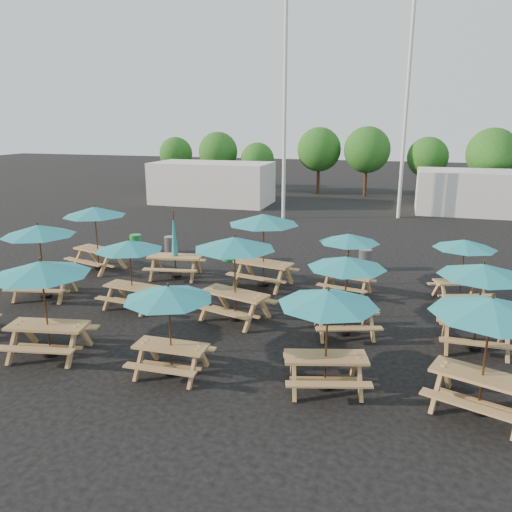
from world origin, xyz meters
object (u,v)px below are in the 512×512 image
(picnic_unit_1, at_px, (39,234))
(waste_bin_2, at_px, (228,251))
(picnic_unit_8, at_px, (264,223))
(picnic_unit_12, at_px, (491,313))
(picnic_unit_2, at_px, (95,215))
(picnic_unit_14, at_px, (465,247))
(picnic_unit_4, at_px, (129,249))
(picnic_unit_5, at_px, (175,251))
(waste_bin_0, at_px, (136,244))
(picnic_unit_7, at_px, (235,247))
(picnic_unit_6, at_px, (169,297))
(picnic_unit_13, at_px, (483,275))
(waste_bin_3, at_px, (365,260))
(waste_bin_1, at_px, (170,246))
(picnic_unit_3, at_px, (41,273))
(picnic_unit_10, at_px, (347,266))
(picnic_unit_9, at_px, (328,303))
(picnic_unit_11, at_px, (349,241))

(picnic_unit_1, bearing_deg, waste_bin_2, 42.74)
(picnic_unit_8, xyz_separation_m, picnic_unit_12, (6.17, -6.32, -0.13))
(picnic_unit_2, height_order, picnic_unit_14, picnic_unit_2)
(picnic_unit_1, height_order, picnic_unit_4, picnic_unit_1)
(picnic_unit_5, xyz_separation_m, waste_bin_0, (-3.16, 2.74, -0.61))
(picnic_unit_4, height_order, picnic_unit_7, picnic_unit_7)
(waste_bin_2, bearing_deg, picnic_unit_6, -78.12)
(picnic_unit_13, xyz_separation_m, picnic_unit_14, (-0.03, 3.59, -0.19))
(waste_bin_3, bearing_deg, picnic_unit_14, -40.55)
(picnic_unit_7, relative_size, picnic_unit_12, 1.00)
(picnic_unit_7, xyz_separation_m, picnic_unit_13, (6.37, -0.16, -0.19))
(picnic_unit_8, relative_size, waste_bin_2, 3.56)
(waste_bin_1, bearing_deg, picnic_unit_14, -12.91)
(waste_bin_3, bearing_deg, picnic_unit_3, -125.47)
(waste_bin_3, bearing_deg, picnic_unit_12, -72.43)
(picnic_unit_10, height_order, picnic_unit_12, picnic_unit_12)
(picnic_unit_1, xyz_separation_m, waste_bin_3, (9.71, 6.09, -1.71))
(picnic_unit_8, height_order, picnic_unit_13, picnic_unit_8)
(picnic_unit_5, distance_m, picnic_unit_8, 3.55)
(waste_bin_1, bearing_deg, picnic_unit_9, -48.58)
(picnic_unit_6, distance_m, waste_bin_3, 10.30)
(picnic_unit_2, distance_m, picnic_unit_14, 13.00)
(waste_bin_2, bearing_deg, picnic_unit_14, -15.98)
(picnic_unit_2, height_order, picnic_unit_4, picnic_unit_2)
(picnic_unit_13, bearing_deg, waste_bin_2, 145.20)
(waste_bin_0, bearing_deg, picnic_unit_8, -22.92)
(picnic_unit_12, bearing_deg, picnic_unit_10, 154.69)
(picnic_unit_10, bearing_deg, waste_bin_0, 129.16)
(picnic_unit_2, xyz_separation_m, waste_bin_2, (4.33, 2.64, -1.75))
(picnic_unit_6, relative_size, picnic_unit_11, 0.91)
(picnic_unit_5, height_order, picnic_unit_10, picnic_unit_5)
(picnic_unit_1, bearing_deg, picnic_unit_2, 80.56)
(picnic_unit_12, distance_m, waste_bin_3, 9.87)
(picnic_unit_8, xyz_separation_m, picnic_unit_11, (2.89, -0.11, -0.42))
(picnic_unit_5, relative_size, picnic_unit_13, 1.09)
(picnic_unit_8, height_order, picnic_unit_11, picnic_unit_8)
(picnic_unit_12, distance_m, picnic_unit_14, 6.58)
(picnic_unit_4, xyz_separation_m, waste_bin_1, (-1.63, 6.00, -1.46))
(picnic_unit_14, height_order, waste_bin_1, picnic_unit_14)
(picnic_unit_11, bearing_deg, picnic_unit_6, -103.94)
(picnic_unit_7, distance_m, picnic_unit_12, 6.88)
(picnic_unit_11, height_order, waste_bin_2, picnic_unit_11)
(waste_bin_2, bearing_deg, picnic_unit_5, -111.36)
(picnic_unit_2, height_order, picnic_unit_10, picnic_unit_2)
(picnic_unit_11, relative_size, waste_bin_3, 2.90)
(picnic_unit_1, xyz_separation_m, waste_bin_1, (1.57, 5.98, -1.71))
(waste_bin_0, bearing_deg, picnic_unit_6, -56.54)
(picnic_unit_2, bearing_deg, picnic_unit_3, -49.57)
(picnic_unit_6, bearing_deg, picnic_unit_10, 42.39)
(picnic_unit_3, xyz_separation_m, picnic_unit_9, (6.69, 0.35, -0.16))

